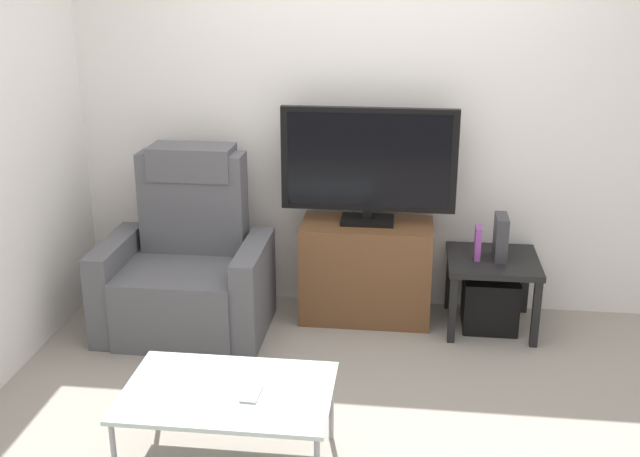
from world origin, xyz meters
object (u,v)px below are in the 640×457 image
coffee_table (228,395)px  cell_phone (252,393)px  tv_stand (367,270)px  television (369,163)px  game_console (501,237)px  recliner_armchair (187,268)px  side_table (492,269)px  subwoofer_box (490,302)px  book_upright (478,243)px

coffee_table → cell_phone: 0.12m
tv_stand → television: bearing=90.0°
game_console → tv_stand: bearing=177.0°
recliner_armchair → coffee_table: recliner_armchair is taller
coffee_table → side_table: bearing=51.4°
subwoofer_box → book_upright: size_ratio=1.63×
book_upright → game_console: (0.14, 0.03, 0.03)m
tv_stand → side_table: (0.76, -0.05, 0.07)m
tv_stand → side_table: 0.76m
television → game_console: bearing=-4.4°
tv_stand → book_upright: book_upright is taller
subwoofer_box → side_table: bearing=-146.3°
book_upright → recliner_armchair: bearing=-174.1°
tv_stand → side_table: tv_stand is taller
tv_stand → television: (-0.00, 0.02, 0.68)m
recliner_armchair → game_console: (1.86, 0.21, 0.21)m
coffee_table → cell_phone: (0.11, -0.02, 0.03)m
subwoofer_box → game_console: bearing=15.9°
tv_stand → cell_phone: (-0.39, -1.65, 0.08)m
recliner_armchair → cell_phone: recliner_armchair is taller
side_table → book_upright: book_upright is taller
side_table → coffee_table: size_ratio=0.60×
recliner_armchair → coffee_table: 1.49m
tv_stand → game_console: bearing=-3.0°
game_console → cell_phone: (-1.18, -1.60, -0.19)m
recliner_armchair → coffee_table: (0.57, -1.37, -0.01)m
book_upright → side_table: bearing=11.3°
tv_stand → subwoofer_box: 0.77m
cell_phone → subwoofer_box: bearing=57.2°
game_console → side_table: bearing=-164.1°
subwoofer_box → book_upright: 0.40m
book_upright → game_console: game_console is taller
book_upright → coffee_table: bearing=-126.7°
subwoofer_box → book_upright: bearing=-168.7°
tv_stand → coffee_table: tv_stand is taller
tv_stand → subwoofer_box: size_ratio=2.47×
tv_stand → subwoofer_box: tv_stand is taller
television → subwoofer_box: television is taller
television → book_upright: television is taller
recliner_armchair → game_console: 1.89m
television → side_table: 0.98m
side_table → cell_phone: bearing=-125.7°
book_upright → cell_phone: 1.90m
subwoofer_box → recliner_armchair: bearing=-173.8°
television → game_console: (0.79, -0.06, -0.41)m
television → cell_phone: television is taller
game_console → coffee_table: 2.05m
coffee_table → subwoofer_box: bearing=51.4°
television → game_console: television is taller
tv_stand → game_console: size_ratio=3.02×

